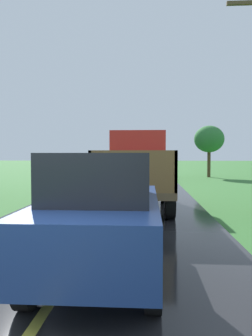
# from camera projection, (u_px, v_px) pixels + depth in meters

# --- Properties ---
(banana_truck_near) EXTENTS (2.38, 5.82, 2.80)m
(banana_truck_near) POSITION_uv_depth(u_px,v_px,m) (137.00, 168.00, 12.32)
(banana_truck_near) COLOR #2D2D30
(banana_truck_near) RESTS_ON road_surface
(banana_truck_far) EXTENTS (2.38, 5.81, 2.80)m
(banana_truck_far) POSITION_uv_depth(u_px,v_px,m) (142.00, 160.00, 27.42)
(banana_truck_far) COLOR #2D2D30
(banana_truck_far) RESTS_ON road_surface
(roadside_tree_near_left) EXTENTS (2.55, 2.55, 4.44)m
(roadside_tree_near_left) POSITION_uv_depth(u_px,v_px,m) (209.00, 139.00, 28.66)
(roadside_tree_near_left) COLOR #4C3823
(roadside_tree_near_left) RESTS_ON ground
(following_car) EXTENTS (1.74, 4.10, 1.92)m
(following_car) POSITION_uv_depth(u_px,v_px,m) (103.00, 212.00, 5.21)
(following_car) COLOR navy
(following_car) RESTS_ON road_surface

